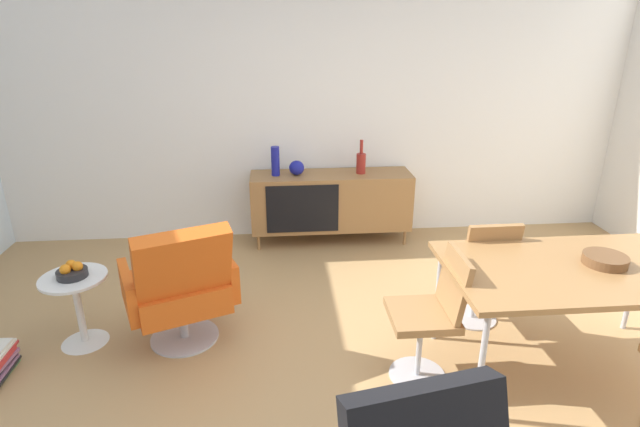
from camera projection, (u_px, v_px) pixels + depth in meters
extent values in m
plane|color=tan|center=(351.00, 392.00, 3.07)|extent=(8.32, 8.32, 0.00)
cube|color=white|center=(316.00, 100.00, 4.99)|extent=(6.80, 0.12, 2.80)
cube|color=olive|center=(331.00, 200.00, 5.06)|extent=(1.60, 0.44, 0.56)
cube|color=black|center=(303.00, 209.00, 4.83)|extent=(0.70, 0.01, 0.48)
cylinder|color=olive|center=(259.00, 242.00, 4.97)|extent=(0.03, 0.03, 0.16)
cylinder|color=olive|center=(404.00, 237.00, 5.09)|extent=(0.03, 0.03, 0.16)
cylinder|color=olive|center=(259.00, 229.00, 5.29)|extent=(0.03, 0.03, 0.16)
cylinder|color=olive|center=(397.00, 225.00, 5.41)|extent=(0.03, 0.03, 0.16)
cylinder|color=maroon|center=(361.00, 164.00, 4.95)|extent=(0.09, 0.09, 0.20)
cylinder|color=maroon|center=(361.00, 147.00, 4.89)|extent=(0.03, 0.03, 0.14)
cylinder|color=navy|center=(275.00, 161.00, 4.87)|extent=(0.08, 0.08, 0.29)
ellipsoid|color=navy|center=(297.00, 168.00, 4.91)|extent=(0.15, 0.15, 0.14)
cube|color=olive|center=(578.00, 269.00, 3.04)|extent=(1.60, 0.90, 0.04)
cylinder|color=#B7B7BC|center=(481.00, 367.00, 2.75)|extent=(0.04, 0.04, 0.70)
cylinder|color=#B7B7BC|center=(438.00, 295.00, 3.47)|extent=(0.04, 0.04, 0.70)
cylinder|color=#B7B7BC|center=(633.00, 286.00, 3.59)|extent=(0.04, 0.04, 0.70)
cylinder|color=brown|center=(605.00, 260.00, 3.05)|extent=(0.26, 0.26, 0.06)
cube|color=#9E7042|center=(422.00, 315.00, 3.06)|extent=(0.40, 0.40, 0.05)
cube|color=#9E7042|center=(454.00, 283.00, 2.99)|extent=(0.09, 0.38, 0.38)
cylinder|color=#B7B7BC|center=(419.00, 348.00, 3.14)|extent=(0.04, 0.04, 0.42)
cylinder|color=#B7B7BC|center=(417.00, 374.00, 3.21)|extent=(0.36, 0.36, 0.01)
cube|color=#9E7042|center=(478.00, 265.00, 3.68)|extent=(0.41, 0.41, 0.05)
cube|color=#9E7042|center=(492.00, 249.00, 3.44)|extent=(0.38, 0.09, 0.38)
cylinder|color=#B7B7BC|center=(475.00, 294.00, 3.77)|extent=(0.04, 0.04, 0.42)
cylinder|color=#B7B7BC|center=(472.00, 317.00, 3.84)|extent=(0.36, 0.36, 0.01)
cube|color=#D85919|center=(180.00, 291.00, 3.47)|extent=(0.76, 0.74, 0.20)
cube|color=#D85919|center=(183.00, 265.00, 3.15)|extent=(0.66, 0.47, 0.51)
cube|color=#D85919|center=(225.00, 271.00, 3.58)|extent=(0.24, 0.49, 0.28)
cube|color=#D85919|center=(128.00, 292.00, 3.30)|extent=(0.24, 0.49, 0.28)
cylinder|color=#B7B7BC|center=(183.00, 321.00, 3.55)|extent=(0.06, 0.06, 0.28)
cylinder|color=#B7B7BC|center=(185.00, 337.00, 3.60)|extent=(0.48, 0.48, 0.02)
cylinder|color=white|center=(73.00, 278.00, 3.37)|extent=(0.44, 0.44, 0.02)
cylinder|color=white|center=(80.00, 311.00, 3.47)|extent=(0.05, 0.05, 0.50)
cone|color=white|center=(85.00, 340.00, 3.55)|extent=(0.32, 0.32, 0.02)
cylinder|color=#262628|center=(72.00, 273.00, 3.36)|extent=(0.20, 0.20, 0.05)
sphere|color=orange|center=(77.00, 266.00, 3.36)|extent=(0.07, 0.07, 0.07)
sphere|color=orange|center=(71.00, 265.00, 3.38)|extent=(0.07, 0.07, 0.07)
sphere|color=orange|center=(65.00, 270.00, 3.32)|extent=(0.07, 0.07, 0.07)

